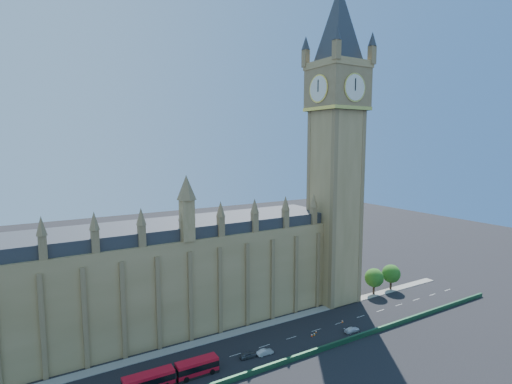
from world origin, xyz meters
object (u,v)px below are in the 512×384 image
red_bus (172,374)px  car_white (352,330)px  car_silver (265,352)px  car_grey (248,355)px

red_bus → car_white: 47.26m
red_bus → car_white: red_bus is taller
red_bus → car_silver: size_ratio=4.95×
red_bus → car_silver: red_bus is taller
red_bus → car_grey: red_bus is taller
red_bus → car_grey: size_ratio=5.01×
red_bus → car_grey: bearing=2.1°
car_white → red_bus: bearing=88.1°
red_bus → car_white: size_ratio=4.45×
car_grey → car_white: car_grey is taller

